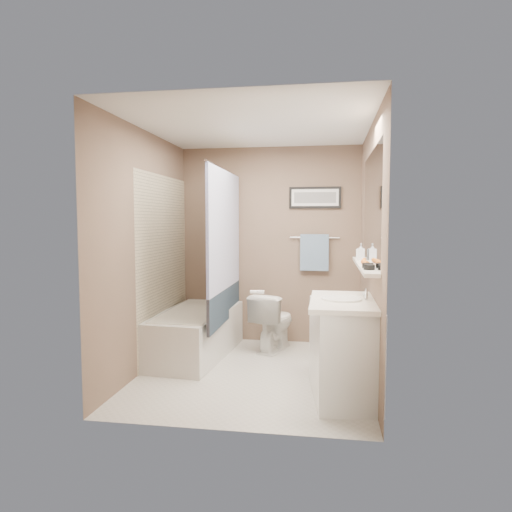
% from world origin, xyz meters
% --- Properties ---
extents(ground, '(2.50, 2.50, 0.00)m').
position_xyz_m(ground, '(0.00, 0.00, 0.00)').
color(ground, beige).
rests_on(ground, ground).
extents(ceiling, '(2.20, 2.50, 0.04)m').
position_xyz_m(ceiling, '(0.00, 0.00, 2.38)').
color(ceiling, white).
rests_on(ceiling, wall_back).
extents(wall_back, '(2.20, 0.04, 2.40)m').
position_xyz_m(wall_back, '(0.00, 1.23, 1.20)').
color(wall_back, brown).
rests_on(wall_back, ground).
extents(wall_front, '(2.20, 0.04, 2.40)m').
position_xyz_m(wall_front, '(0.00, -1.23, 1.20)').
color(wall_front, brown).
rests_on(wall_front, ground).
extents(wall_left, '(0.04, 2.50, 2.40)m').
position_xyz_m(wall_left, '(-1.08, 0.00, 1.20)').
color(wall_left, brown).
rests_on(wall_left, ground).
extents(wall_right, '(0.04, 2.50, 2.40)m').
position_xyz_m(wall_right, '(1.08, 0.00, 1.20)').
color(wall_right, brown).
rests_on(wall_right, ground).
extents(tile_surround, '(0.02, 1.55, 2.00)m').
position_xyz_m(tile_surround, '(-1.09, 0.50, 1.00)').
color(tile_surround, '#C0B291').
rests_on(tile_surround, wall_left).
extents(curtain_rod, '(0.02, 1.55, 0.02)m').
position_xyz_m(curtain_rod, '(-0.40, 0.50, 2.05)').
color(curtain_rod, silver).
rests_on(curtain_rod, wall_left).
extents(curtain_upper, '(0.03, 1.45, 1.28)m').
position_xyz_m(curtain_upper, '(-0.40, 0.50, 1.40)').
color(curtain_upper, silver).
rests_on(curtain_upper, curtain_rod).
extents(curtain_lower, '(0.03, 1.45, 0.36)m').
position_xyz_m(curtain_lower, '(-0.40, 0.50, 0.58)').
color(curtain_lower, '#233341').
rests_on(curtain_lower, curtain_rod).
extents(mirror, '(0.02, 1.60, 1.00)m').
position_xyz_m(mirror, '(1.09, -0.15, 1.62)').
color(mirror, silver).
rests_on(mirror, wall_right).
extents(shelf, '(0.12, 1.60, 0.03)m').
position_xyz_m(shelf, '(1.04, -0.15, 1.10)').
color(shelf, silver).
rests_on(shelf, wall_right).
extents(towel_bar, '(0.60, 0.02, 0.02)m').
position_xyz_m(towel_bar, '(0.55, 1.22, 1.30)').
color(towel_bar, silver).
rests_on(towel_bar, wall_back).
extents(towel, '(0.34, 0.05, 0.44)m').
position_xyz_m(towel, '(0.55, 1.20, 1.12)').
color(towel, '#8EB1CF').
rests_on(towel, towel_bar).
extents(art_frame, '(0.62, 0.02, 0.26)m').
position_xyz_m(art_frame, '(0.55, 1.23, 1.78)').
color(art_frame, black).
rests_on(art_frame, wall_back).
extents(art_mat, '(0.56, 0.00, 0.20)m').
position_xyz_m(art_mat, '(0.55, 1.22, 1.78)').
color(art_mat, white).
rests_on(art_mat, art_frame).
extents(art_image, '(0.50, 0.00, 0.13)m').
position_xyz_m(art_image, '(0.55, 1.22, 1.78)').
color(art_image, '#595959').
rests_on(art_image, art_mat).
extents(door, '(0.80, 0.02, 2.00)m').
position_xyz_m(door, '(0.55, -1.24, 1.00)').
color(door, silver).
rests_on(door, wall_front).
extents(door_handle, '(0.10, 0.02, 0.02)m').
position_xyz_m(door_handle, '(0.22, -1.19, 1.00)').
color(door_handle, silver).
rests_on(door_handle, door).
extents(bathtub, '(0.83, 1.55, 0.50)m').
position_xyz_m(bathtub, '(-0.75, 0.48, 0.25)').
color(bathtub, silver).
rests_on(bathtub, ground).
extents(tub_rim, '(0.56, 1.36, 0.02)m').
position_xyz_m(tub_rim, '(-0.75, 0.48, 0.50)').
color(tub_rim, beige).
rests_on(tub_rim, bathtub).
extents(toilet, '(0.55, 0.74, 0.67)m').
position_xyz_m(toilet, '(0.09, 0.86, 0.34)').
color(toilet, white).
rests_on(toilet, ground).
extents(vanity, '(0.61, 0.95, 0.80)m').
position_xyz_m(vanity, '(0.85, -0.48, 0.40)').
color(vanity, white).
rests_on(vanity, ground).
extents(countertop, '(0.54, 0.96, 0.04)m').
position_xyz_m(countertop, '(0.84, -0.48, 0.82)').
color(countertop, white).
rests_on(countertop, vanity).
extents(sink_basin, '(0.34, 0.34, 0.01)m').
position_xyz_m(sink_basin, '(0.83, -0.48, 0.85)').
color(sink_basin, white).
rests_on(sink_basin, countertop).
extents(faucet_spout, '(0.02, 0.02, 0.10)m').
position_xyz_m(faucet_spout, '(1.03, -0.48, 0.89)').
color(faucet_spout, silver).
rests_on(faucet_spout, countertop).
extents(faucet_knob, '(0.05, 0.05, 0.05)m').
position_xyz_m(faucet_knob, '(1.03, -0.38, 0.87)').
color(faucet_knob, silver).
rests_on(faucet_knob, countertop).
extents(candle_bowl_near, '(0.09, 0.09, 0.04)m').
position_xyz_m(candle_bowl_near, '(1.04, -0.65, 1.14)').
color(candle_bowl_near, black).
rests_on(candle_bowl_near, shelf).
extents(candle_bowl_far, '(0.09, 0.09, 0.04)m').
position_xyz_m(candle_bowl_far, '(1.04, -0.52, 1.14)').
color(candle_bowl_far, black).
rests_on(candle_bowl_far, shelf).
extents(hair_brush_front, '(0.06, 0.22, 0.04)m').
position_xyz_m(hair_brush_front, '(1.04, -0.27, 1.14)').
color(hair_brush_front, '#CE641D').
rests_on(hair_brush_front, shelf).
extents(hair_brush_back, '(0.07, 0.22, 0.04)m').
position_xyz_m(hair_brush_back, '(1.04, -0.09, 1.14)').
color(hair_brush_back, orange).
rests_on(hair_brush_back, shelf).
extents(pink_comb, '(0.03, 0.16, 0.01)m').
position_xyz_m(pink_comb, '(1.04, -0.01, 1.12)').
color(pink_comb, pink).
rests_on(pink_comb, shelf).
extents(glass_jar, '(0.08, 0.08, 0.10)m').
position_xyz_m(glass_jar, '(1.04, 0.41, 1.17)').
color(glass_jar, white).
rests_on(glass_jar, shelf).
extents(soap_bottle, '(0.08, 0.08, 0.16)m').
position_xyz_m(soap_bottle, '(1.04, 0.28, 1.20)').
color(soap_bottle, '#999999').
rests_on(soap_bottle, shelf).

